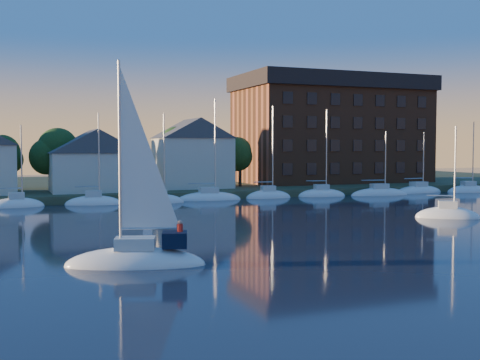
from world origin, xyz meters
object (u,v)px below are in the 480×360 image
clubhouse_centre (94,160)px  condo_block (331,129)px  clubhouse_east (192,152)px  hero_sailboat (138,256)px  drifting_sailboat_right (447,217)px

clubhouse_centre → condo_block: condo_block is taller
condo_block → clubhouse_east: bearing=-167.1°
hero_sailboat → drifting_sailboat_right: size_ratio=1.30×
clubhouse_centre → condo_block: size_ratio=0.37×
clubhouse_centre → hero_sailboat: size_ratio=0.90×
condo_block → drifting_sailboat_right: condo_block is taller
clubhouse_centre → hero_sailboat: hero_sailboat is taller
clubhouse_centre → clubhouse_east: size_ratio=1.10×
clubhouse_east → hero_sailboat: 51.40m
clubhouse_east → condo_block: size_ratio=0.34×
condo_block → drifting_sailboat_right: size_ratio=3.13×
clubhouse_east → drifting_sailboat_right: clubhouse_east is taller
clubhouse_centre → condo_block: 41.05m
clubhouse_east → clubhouse_centre: bearing=-171.9°
condo_block → drifting_sailboat_right: (-11.45, -41.81, -9.69)m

